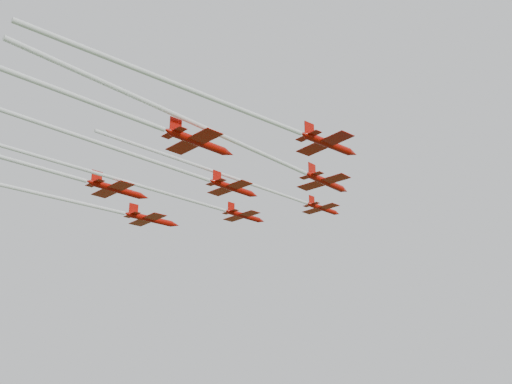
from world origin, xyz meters
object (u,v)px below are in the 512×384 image
Objects in this scene: jet_row4_left at (58,173)px; jet_row2_left at (177,197)px; jet_row2_right at (266,155)px; jet_row3_right at (270,121)px; jet_lead at (272,191)px; jet_row3_left at (93,206)px; jet_row3_mid at (158,163)px; jet_row4_right at (140,120)px.

jet_row2_left is at bearing 81.69° from jet_row4_left.
jet_row2_right is 17.26m from jet_row3_right.
jet_lead reaches higher than jet_row3_left.
jet_lead is at bearing 62.03° from jet_row2_left.
jet_row3_mid reaches higher than jet_row3_right.
jet_row3_mid is at bearing 137.18° from jet_row4_right.
jet_row4_left is (-6.20, -20.53, -0.58)m from jet_row2_left.
jet_lead reaches higher than jet_row3_right.
jet_row3_left is at bearing 173.17° from jet_row3_mid.
jet_row3_right is (23.24, -2.59, -0.97)m from jet_row3_mid.
jet_row4_left is at bearing -143.24° from jet_row3_mid.
jet_lead is 0.93× the size of jet_row2_left.
jet_row2_right reaches higher than jet_row3_right.
jet_row2_left is 30.45m from jet_row4_right.
jet_row4_right is at bearing -92.76° from jet_row2_right.
jet_row2_left is 1.28× the size of jet_row3_right.
jet_row4_right reaches higher than jet_row4_left.
jet_row3_left is 1.17× the size of jet_row4_right.
jet_row2_right is 23.46m from jet_row4_right.
jet_row4_right is at bearing -132.00° from jet_row3_right.
jet_row3_mid reaches higher than jet_row4_right.
jet_row2_left reaches higher than jet_row4_right.
jet_row4_left is 1.07× the size of jet_row4_right.
jet_row3_mid is at bearing -133.84° from jet_row2_right.
jet_row3_mid reaches higher than jet_row3_left.
jet_row2_left is at bearing 167.41° from jet_row3_right.
jet_lead reaches higher than jet_row4_left.
jet_row4_left is (-37.61, -5.21, 0.20)m from jet_row3_right.
jet_row2_left is 1.22× the size of jet_row4_left.
jet_row3_left reaches higher than jet_row4_left.
jet_row3_left is (-26.32, -20.78, -3.28)m from jet_lead.
jet_row3_right is (46.84, -8.95, -0.36)m from jet_row3_left.
jet_row2_right reaches higher than jet_row2_left.
jet_row3_left is 0.89× the size of jet_row3_mid.
jet_row4_right is (6.67, -39.29, -3.22)m from jet_lead.
jet_row2_right is at bearing 4.21° from jet_row2_left.
jet_row2_right is 16.97m from jet_row3_mid.
jet_lead is at bearing 92.53° from jet_row3_mid.
jet_row3_left is (-36.47, -4.57, -2.36)m from jet_row2_right.
jet_row4_left is (-17.09, -34.95, -3.44)m from jet_lead.
jet_row2_left is 15.12m from jet_row3_mid.
jet_row3_mid is at bearing -48.22° from jet_row2_left.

